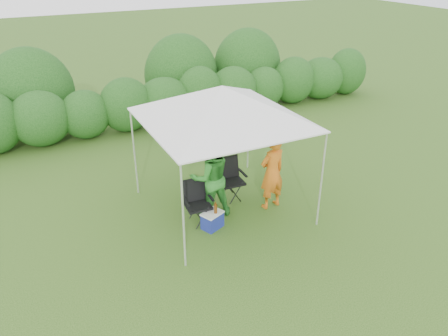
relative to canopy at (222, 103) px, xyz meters
name	(u,v)px	position (x,y,z in m)	size (l,w,h in m)	color
ground	(232,218)	(0.00, -0.50, -2.46)	(70.00, 70.00, 0.00)	#3B5F1E
hedge	(149,103)	(0.11, 5.50, -1.63)	(17.94, 1.53, 1.80)	#23541A
canopy	(222,103)	(0.00, 0.00, 0.00)	(3.10, 3.10, 2.83)	silver
chair_right	(230,176)	(0.39, 0.37, -1.91)	(0.63, 0.57, 0.97)	black
chair_left	(196,199)	(-0.71, -0.22, -1.93)	(0.61, 0.56, 0.94)	black
man	(272,172)	(1.01, -0.43, -1.60)	(0.63, 0.41, 1.73)	orange
woman	(210,177)	(-0.33, -0.11, -1.55)	(0.89, 0.69, 1.83)	#2B7C28
cooler	(212,220)	(-0.53, -0.62, -2.28)	(0.53, 0.46, 0.37)	navy
bottle	(216,208)	(-0.47, -0.66, -1.97)	(0.07, 0.07, 0.26)	#592D0C
lawn_toy	(273,135)	(3.12, 2.78, -2.31)	(0.64, 0.53, 0.32)	yellow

